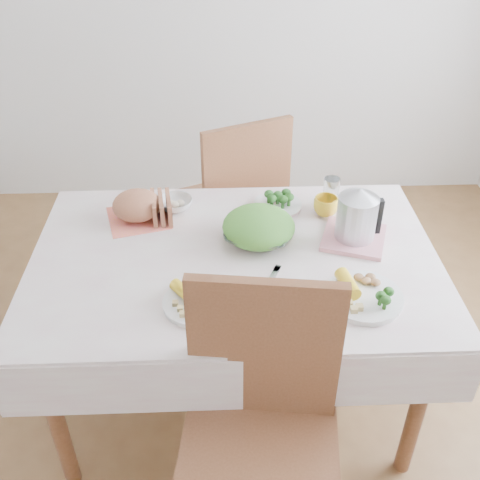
{
  "coord_description": "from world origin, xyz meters",
  "views": [
    {
      "loc": [
        -0.05,
        -1.65,
        2.01
      ],
      "look_at": [
        0.02,
        0.02,
        0.82
      ],
      "focal_mm": 42.0,
      "sensor_mm": 36.0,
      "label": 1
    }
  ],
  "objects_px": {
    "dining_table": "(235,332)",
    "salad_bowl": "(259,234)",
    "chair_near": "(258,480)",
    "dinner_plate_left": "(197,303)",
    "electric_kettle": "(357,213)",
    "dinner_plate_right": "(363,297)",
    "yellow_mug": "(326,206)",
    "chair_far": "(229,209)"
  },
  "relations": [
    {
      "from": "dinner_plate_right",
      "to": "yellow_mug",
      "type": "bearing_deg",
      "value": 94.34
    },
    {
      "from": "dinner_plate_left",
      "to": "dinner_plate_right",
      "type": "distance_m",
      "value": 0.55
    },
    {
      "from": "chair_near",
      "to": "salad_bowl",
      "type": "relative_size",
      "value": 4.06
    },
    {
      "from": "dinner_plate_right",
      "to": "yellow_mug",
      "type": "xyz_separation_m",
      "value": [
        -0.04,
        0.53,
        0.03
      ]
    },
    {
      "from": "dining_table",
      "to": "yellow_mug",
      "type": "distance_m",
      "value": 0.63
    },
    {
      "from": "dining_table",
      "to": "electric_kettle",
      "type": "xyz_separation_m",
      "value": [
        0.46,
        0.09,
        0.51
      ]
    },
    {
      "from": "dining_table",
      "to": "dinner_plate_right",
      "type": "bearing_deg",
      "value": -31.71
    },
    {
      "from": "dining_table",
      "to": "chair_near",
      "type": "xyz_separation_m",
      "value": [
        0.04,
        -0.71,
        0.09
      ]
    },
    {
      "from": "salad_bowl",
      "to": "yellow_mug",
      "type": "distance_m",
      "value": 0.33
    },
    {
      "from": "yellow_mug",
      "to": "dinner_plate_right",
      "type": "bearing_deg",
      "value": -85.66
    },
    {
      "from": "chair_near",
      "to": "dinner_plate_left",
      "type": "bearing_deg",
      "value": 118.89
    },
    {
      "from": "chair_near",
      "to": "dinner_plate_left",
      "type": "height_order",
      "value": "chair_near"
    },
    {
      "from": "chair_far",
      "to": "dinner_plate_right",
      "type": "relative_size",
      "value": 3.83
    },
    {
      "from": "electric_kettle",
      "to": "yellow_mug",
      "type": "bearing_deg",
      "value": 126.98
    },
    {
      "from": "chair_near",
      "to": "chair_far",
      "type": "distance_m",
      "value": 1.51
    },
    {
      "from": "chair_near",
      "to": "dinner_plate_right",
      "type": "bearing_deg",
      "value": 57.48
    },
    {
      "from": "dinner_plate_left",
      "to": "electric_kettle",
      "type": "relative_size",
      "value": 1.08
    },
    {
      "from": "salad_bowl",
      "to": "dinner_plate_right",
      "type": "relative_size",
      "value": 0.98
    },
    {
      "from": "dining_table",
      "to": "dinner_plate_right",
      "type": "xyz_separation_m",
      "value": [
        0.42,
        -0.26,
        0.4
      ]
    },
    {
      "from": "dining_table",
      "to": "yellow_mug",
      "type": "xyz_separation_m",
      "value": [
        0.38,
        0.27,
        0.43
      ]
    },
    {
      "from": "dining_table",
      "to": "dinner_plate_left",
      "type": "relative_size",
      "value": 6.17
    },
    {
      "from": "chair_far",
      "to": "salad_bowl",
      "type": "xyz_separation_m",
      "value": [
        0.1,
        -0.71,
        0.33
      ]
    },
    {
      "from": "salad_bowl",
      "to": "electric_kettle",
      "type": "distance_m",
      "value": 0.38
    },
    {
      "from": "dining_table",
      "to": "yellow_mug",
      "type": "bearing_deg",
      "value": 35.39
    },
    {
      "from": "dining_table",
      "to": "chair_near",
      "type": "distance_m",
      "value": 0.72
    },
    {
      "from": "salad_bowl",
      "to": "dinner_plate_left",
      "type": "bearing_deg",
      "value": -122.22
    },
    {
      "from": "yellow_mug",
      "to": "chair_far",
      "type": "bearing_deg",
      "value": 125.77
    },
    {
      "from": "dining_table",
      "to": "electric_kettle",
      "type": "height_order",
      "value": "electric_kettle"
    },
    {
      "from": "dining_table",
      "to": "dinner_plate_right",
      "type": "height_order",
      "value": "dinner_plate_right"
    },
    {
      "from": "yellow_mug",
      "to": "dinner_plate_left",
      "type": "bearing_deg",
      "value": -133.82
    },
    {
      "from": "chair_near",
      "to": "yellow_mug",
      "type": "height_order",
      "value": "chair_near"
    },
    {
      "from": "dinner_plate_right",
      "to": "yellow_mug",
      "type": "distance_m",
      "value": 0.53
    },
    {
      "from": "dinner_plate_left",
      "to": "yellow_mug",
      "type": "xyz_separation_m",
      "value": [
        0.51,
        0.53,
        0.03
      ]
    },
    {
      "from": "yellow_mug",
      "to": "salad_bowl",
      "type": "bearing_deg",
      "value": -148.65
    },
    {
      "from": "chair_near",
      "to": "chair_far",
      "type": "relative_size",
      "value": 1.04
    },
    {
      "from": "chair_near",
      "to": "electric_kettle",
      "type": "distance_m",
      "value": 0.99
    },
    {
      "from": "electric_kettle",
      "to": "chair_far",
      "type": "bearing_deg",
      "value": 136.39
    },
    {
      "from": "salad_bowl",
      "to": "chair_far",
      "type": "bearing_deg",
      "value": 97.85
    },
    {
      "from": "dinner_plate_left",
      "to": "electric_kettle",
      "type": "bearing_deg",
      "value": 30.68
    },
    {
      "from": "dining_table",
      "to": "chair_near",
      "type": "bearing_deg",
      "value": -86.54
    },
    {
      "from": "dining_table",
      "to": "dinner_plate_right",
      "type": "distance_m",
      "value": 0.63
    },
    {
      "from": "dining_table",
      "to": "salad_bowl",
      "type": "relative_size",
      "value": 5.41
    }
  ]
}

